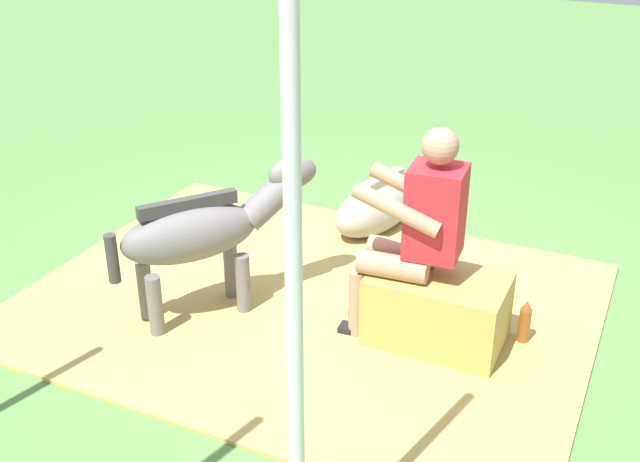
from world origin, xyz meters
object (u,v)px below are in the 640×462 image
Objects in this scene: pony_standing at (204,231)px; soda_bottle at (525,323)px; tent_pole_left at (294,301)px; hay_bale at (437,310)px; person_seated at (414,228)px; pony_lying at (384,203)px.

pony_standing reaches higher than soda_bottle.
pony_standing is 0.45× the size of tent_pole_left.
hay_bale is 0.67× the size of pony_standing.
tent_pole_left reaches higher than person_seated.
person_seated reaches higher than pony_lying.
soda_bottle is (-1.33, 1.17, -0.05)m from pony_lying.
pony_lying is at bearing -107.60° from pony_standing.
person_seated reaches higher than pony_standing.
soda_bottle is (-0.47, -0.21, -0.08)m from hay_bale.
person_seated is 0.51× the size of tent_pole_left.
tent_pole_left is at bearing 90.40° from hay_bale.
soda_bottle is at bearing -102.80° from tent_pole_left.
person_seated is at bearing -167.10° from pony_standing.
pony_standing is at bearing 72.40° from pony_lying.
pony_lying is at bearing -41.31° from soda_bottle.
pony_standing is 3.90× the size of soda_bottle.
person_seated is (0.16, 0.01, 0.50)m from hay_bale.
pony_standing is at bearing -47.73° from tent_pole_left.
hay_bale reaches higher than pony_lying.
pony_standing reaches higher than hay_bale.
tent_pole_left reaches higher than pony_lying.
hay_bale is 0.30× the size of tent_pole_left.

